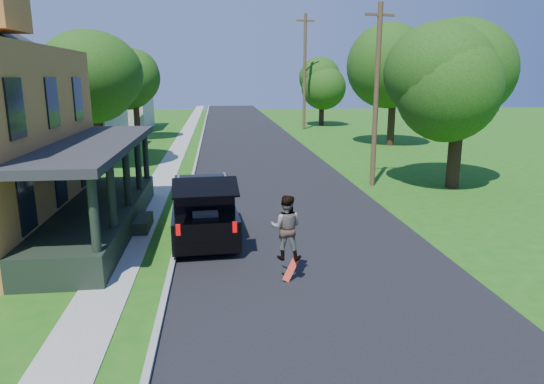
{
  "coord_description": "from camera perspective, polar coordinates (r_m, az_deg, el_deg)",
  "views": [
    {
      "loc": [
        -2.69,
        -10.63,
        5.22
      ],
      "look_at": [
        -1.15,
        3.0,
        1.95
      ],
      "focal_mm": 32.0,
      "sensor_mm": 36.0,
      "label": 1
    }
  ],
  "objects": [
    {
      "name": "sidewalk",
      "position": [
        31.21,
        -11.73,
        3.51
      ],
      "size": [
        1.3,
        120.0,
        0.03
      ],
      "primitive_type": "cube",
      "color": "gray",
      "rests_on": "ground"
    },
    {
      "name": "skateboard",
      "position": [
        12.82,
        2.27,
        -9.09
      ],
      "size": [
        0.51,
        0.32,
        0.65
      ],
      "rotation": [
        0.0,
        0.0,
        -0.22
      ],
      "color": "red",
      "rests_on": "ground"
    },
    {
      "name": "ground",
      "position": [
        12.15,
        7.15,
        -12.15
      ],
      "size": [
        140.0,
        140.0,
        0.0
      ],
      "primitive_type": "plane",
      "color": "#1A5C12",
      "rests_on": "ground"
    },
    {
      "name": "skateboarder",
      "position": [
        12.45,
        1.66,
        -4.17
      ],
      "size": [
        0.95,
        0.81,
        1.7
      ],
      "rotation": [
        0.0,
        0.0,
        2.91
      ],
      "color": "black",
      "rests_on": "ground"
    },
    {
      "name": "utility_pole_near",
      "position": [
        23.82,
        12.17,
        11.13
      ],
      "size": [
        1.48,
        0.4,
        8.52
      ],
      "rotation": [
        0.0,
        0.0,
        0.2
      ],
      "color": "#422A1E",
      "rests_on": "ground"
    },
    {
      "name": "tree_right_far",
      "position": [
        53.98,
        5.89,
        12.98
      ],
      "size": [
        5.38,
        5.48,
        7.4
      ],
      "rotation": [
        0.0,
        0.0,
        -0.2
      ],
      "color": "black",
      "rests_on": "ground"
    },
    {
      "name": "tree_left_mid",
      "position": [
        30.82,
        -20.23,
        13.0
      ],
      "size": [
        6.87,
        7.08,
        8.38
      ],
      "rotation": [
        0.0,
        0.0,
        -0.4
      ],
      "color": "black",
      "rests_on": "ground"
    },
    {
      "name": "front_walk",
      "position": [
        18.71,
        -27.57,
        -4.35
      ],
      "size": [
        6.5,
        1.2,
        0.03
      ],
      "primitive_type": "cube",
      "color": "gray",
      "rests_on": "ground"
    },
    {
      "name": "utility_pole_far",
      "position": [
        49.76,
        3.86,
        14.01
      ],
      "size": [
        1.82,
        0.48,
        11.2
      ],
      "rotation": [
        0.0,
        0.0,
        0.19
      ],
      "color": "#422A1E",
      "rests_on": "ground"
    },
    {
      "name": "curb",
      "position": [
        31.1,
        -8.88,
        3.59
      ],
      "size": [
        0.15,
        120.0,
        0.12
      ],
      "primitive_type": "cube",
      "color": "gray",
      "rests_on": "ground"
    },
    {
      "name": "tree_right_near",
      "position": [
        24.47,
        21.23,
        12.43
      ],
      "size": [
        6.43,
        6.02,
        8.06
      ],
      "rotation": [
        0.0,
        0.0,
        0.2
      ],
      "color": "black",
      "rests_on": "ground"
    },
    {
      "name": "neighbor_house_far",
      "position": [
        51.78,
        -18.9,
        11.57
      ],
      "size": [
        12.78,
        12.78,
        8.3
      ],
      "color": "beige",
      "rests_on": "ground"
    },
    {
      "name": "black_suv",
      "position": [
        16.18,
        -8.03,
        -2.11
      ],
      "size": [
        2.27,
        5.29,
        2.42
      ],
      "rotation": [
        0.0,
        0.0,
        0.06
      ],
      "color": "black",
      "rests_on": "ground"
    },
    {
      "name": "tree_left_far",
      "position": [
        42.27,
        -15.95,
        13.02
      ],
      "size": [
        5.18,
        5.1,
        8.05
      ],
      "rotation": [
        0.0,
        0.0,
        -0.02
      ],
      "color": "black",
      "rests_on": "ground"
    },
    {
      "name": "street",
      "position": [
        31.19,
        -1.42,
        3.78
      ],
      "size": [
        8.0,
        120.0,
        0.02
      ],
      "primitive_type": "cube",
      "color": "black",
      "rests_on": "ground"
    },
    {
      "name": "neighbor_house_mid",
      "position": [
        36.29,
        -24.22,
        10.64
      ],
      "size": [
        12.78,
        12.78,
        8.3
      ],
      "color": "beige",
      "rests_on": "ground"
    },
    {
      "name": "tree_right_mid",
      "position": [
        38.83,
        14.12,
        13.9
      ],
      "size": [
        7.75,
        7.59,
        9.27
      ],
      "rotation": [
        0.0,
        0.0,
        0.28
      ],
      "color": "black",
      "rests_on": "ground"
    }
  ]
}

